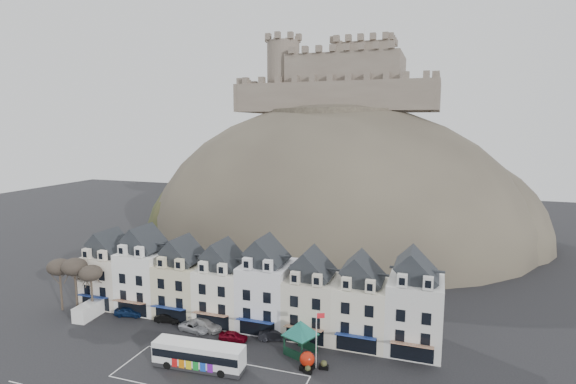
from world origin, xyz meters
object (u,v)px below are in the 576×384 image
object	(u,v)px
car_navy	(129,311)
white_van	(88,311)
red_buoy	(307,360)
car_silver	(194,327)
bus_shelter	(300,328)
car_maroon	(233,336)
car_white	(206,324)
car_charcoal	(275,335)
bus	(199,354)
car_black	(168,318)
flagpole	(317,336)

from	to	relation	value
car_navy	white_van	bearing A→B (deg)	102.03
red_buoy	car_silver	size ratio (longest dim) A/B	0.49
red_buoy	bus_shelter	bearing A→B (deg)	120.07
red_buoy	car_maroon	size ratio (longest dim) A/B	0.57
car_white	car_charcoal	size ratio (longest dim) A/B	1.19
bus	car_black	world-z (taller)	bus
car_black	car_white	size ratio (longest dim) A/B	0.73
white_van	car_maroon	size ratio (longest dim) A/B	1.28
bus_shelter	car_white	bearing A→B (deg)	-166.02
car_navy	car_charcoal	world-z (taller)	car_navy
red_buoy	flagpole	size ratio (longest dim) A/B	0.31
car_maroon	car_black	bearing A→B (deg)	75.14
bus	bus_shelter	size ratio (longest dim) A/B	1.74
red_buoy	car_silver	distance (m)	18.35
flagpole	car_silver	bearing A→B (deg)	168.80
white_van	car_black	bearing A→B (deg)	7.09
bus	car_maroon	distance (m)	7.64
flagpole	car_silver	size ratio (longest dim) A/B	1.59
car_navy	car_silver	bearing A→B (deg)	-108.26
car_white	red_buoy	bearing A→B (deg)	-94.43
car_black	car_navy	bearing A→B (deg)	82.29
white_van	car_silver	bearing A→B (deg)	-0.42
car_black	car_white	world-z (taller)	car_white
white_van	flagpole	bearing A→B (deg)	-8.46
red_buoy	white_van	distance (m)	35.27
white_van	car_silver	size ratio (longest dim) A/B	1.11
car_white	car_maroon	distance (m)	5.53
car_navy	car_silver	world-z (taller)	car_navy
bus_shelter	flagpole	bearing A→B (deg)	-18.26
car_navy	car_charcoal	xyz separation A→B (m)	(23.55, 0.04, -0.02)
bus_shelter	car_silver	xyz separation A→B (m)	(-15.97, 1.25, -2.84)
bus	car_charcoal	xyz separation A→B (m)	(6.05, 9.56, -1.01)
bus	car_maroon	world-z (taller)	bus
red_buoy	car_navy	bearing A→B (deg)	169.30
bus	car_silver	bearing A→B (deg)	120.08
bus_shelter	white_van	xyz separation A→B (m)	(-33.30, 0.00, -2.37)
flagpole	car_maroon	world-z (taller)	flagpole
flagpole	white_van	xyz separation A→B (m)	(-36.10, 2.46, -2.94)
car_navy	car_silver	xyz separation A→B (m)	(11.95, -1.20, -0.12)
car_silver	car_charcoal	world-z (taller)	car_charcoal
bus	car_maroon	size ratio (longest dim) A/B	2.93
bus_shelter	car_white	xyz separation A→B (m)	(-14.77, 2.35, -2.71)
flagpole	red_buoy	bearing A→B (deg)	-144.22
red_buoy	flagpole	bearing A→B (deg)	35.78
car_navy	bus_shelter	bearing A→B (deg)	-107.53
bus_shelter	car_white	world-z (taller)	bus_shelter
bus_shelter	car_black	size ratio (longest dim) A/B	1.69
flagpole	car_charcoal	bearing A→B (deg)	145.31
flagpole	car_black	distance (m)	24.72
car_white	car_charcoal	world-z (taller)	car_white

